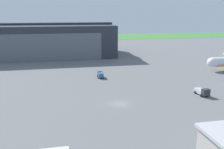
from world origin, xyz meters
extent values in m
plane|color=slate|center=(0.00, 0.00, 0.00)|extent=(440.00, 440.00, 0.00)
cube|color=#40823A|center=(0.00, 187.81, 0.04)|extent=(440.00, 56.00, 0.08)
cube|color=#2D333D|center=(-22.49, 85.41, 8.70)|extent=(74.21, 39.17, 17.39)
cube|color=slate|center=(-22.49, 65.68, 6.96)|extent=(56.40, 0.30, 13.91)
cube|color=#2D333D|center=(-22.49, 85.41, 17.99)|extent=(74.21, 9.40, 1.20)
sphere|color=silver|center=(46.61, 29.45, 3.89)|extent=(3.95, 3.95, 3.95)
cube|color=#2D2D33|center=(-0.71, 30.00, 1.23)|extent=(1.71, 1.26, 1.77)
cube|color=#335693|center=(-0.67, 27.94, 1.16)|extent=(1.74, 2.92, 1.63)
cylinder|color=black|center=(0.23, 29.81, 0.35)|extent=(0.27, 0.70, 0.70)
cylinder|color=black|center=(-1.64, 29.78, 0.35)|extent=(0.27, 0.70, 0.70)
cylinder|color=black|center=(0.27, 27.33, 0.35)|extent=(0.27, 0.70, 0.70)
cylinder|color=black|center=(-1.60, 27.30, 0.35)|extent=(0.27, 0.70, 0.70)
cube|color=#2D2D33|center=(26.09, 0.59, 1.40)|extent=(2.27, 1.63, 1.99)
cube|color=#B7BCC6|center=(25.88, 3.15, 1.00)|extent=(2.45, 3.83, 1.18)
cylinder|color=black|center=(24.90, 0.79, 0.41)|extent=(0.33, 0.84, 0.82)
cylinder|color=black|center=(27.23, 0.99, 0.41)|extent=(0.33, 0.84, 0.82)
cylinder|color=black|center=(24.65, 3.86, 0.41)|extent=(0.33, 0.84, 0.82)
cylinder|color=black|center=(26.98, 4.05, 0.41)|extent=(0.33, 0.84, 0.82)
camera|label=1|loc=(-14.55, -60.95, 23.99)|focal=39.44mm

